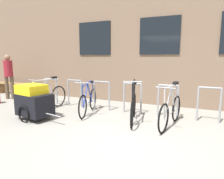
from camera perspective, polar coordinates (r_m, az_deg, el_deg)
name	(u,v)px	position (r m, az deg, el deg)	size (l,w,h in m)	color
ground_plane	(124,140)	(4.07, 3.58, -14.17)	(42.00, 42.00, 0.00)	gray
storefront_building	(172,23)	(9.73, 16.86, 17.89)	(28.00, 5.65, 6.31)	#7A604C
bike_rack	(133,95)	(5.79, 5.90, -1.60)	(6.57, 0.05, 0.90)	gray
bicycle_black	(133,107)	(5.11, 6.14, -4.95)	(0.55, 1.60, 1.10)	black
bicycle_silver	(171,110)	(4.92, 16.44, -5.78)	(0.44, 1.66, 1.05)	black
bicycle_blue	(88,101)	(5.84, -6.82, -3.25)	(0.54, 1.63, 0.98)	black
bicycle_white	(47,97)	(6.51, -18.06, -2.17)	(0.44, 1.75, 1.03)	black
bike_trailer	(34,101)	(5.62, -21.47, -3.19)	(1.48, 0.77, 0.93)	black
wooden_bench	(13,86)	(9.83, -26.57, 0.96)	(1.84, 0.40, 0.51)	olive
person_by_bench	(9,74)	(8.72, -27.52, 4.07)	(0.34, 0.32, 1.73)	brown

